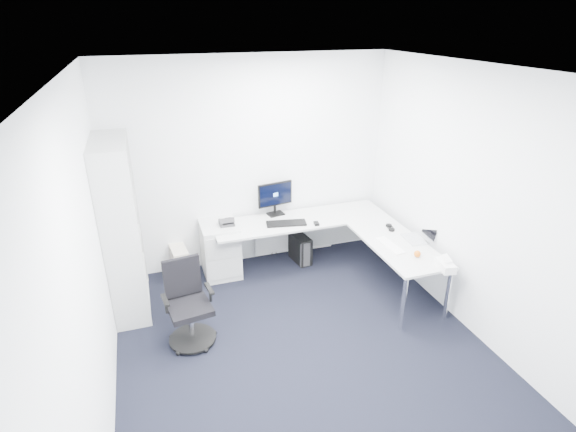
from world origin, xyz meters
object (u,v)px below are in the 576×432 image
object	(u,v)px
l_desk	(309,253)
monitor	(275,198)
bookshelf	(121,229)
task_chair	(189,306)
laptop	(416,231)

from	to	relation	value
l_desk	monitor	world-z (taller)	monitor
bookshelf	task_chair	bearing A→B (deg)	-57.04
l_desk	laptop	world-z (taller)	laptop
bookshelf	laptop	size ratio (longest dim) A/B	6.15
bookshelf	laptop	bearing A→B (deg)	-12.45
monitor	laptop	size ratio (longest dim) A/B	1.50
laptop	monitor	bearing A→B (deg)	142.61
bookshelf	task_chair	world-z (taller)	bookshelf
monitor	laptop	bearing A→B (deg)	-51.81
l_desk	task_chair	bearing A→B (deg)	-152.38
l_desk	bookshelf	bearing A→B (deg)	178.68
task_chair	monitor	bearing A→B (deg)	38.23
monitor	laptop	world-z (taller)	monitor
bookshelf	laptop	distance (m)	3.33
l_desk	monitor	xyz separation A→B (m)	(-0.27, 0.56, 0.57)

